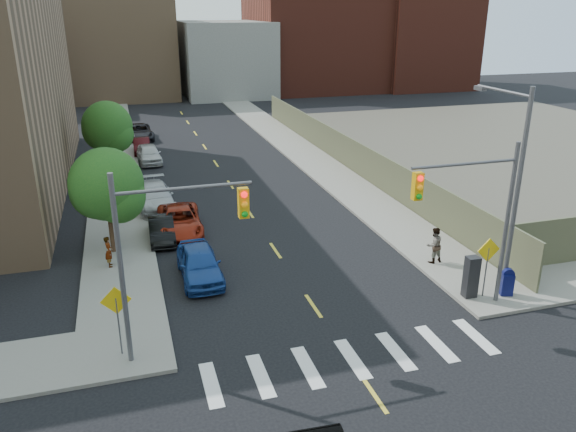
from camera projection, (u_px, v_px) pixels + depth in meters
sidewalk_nw at (115, 143)px, 51.62m from camera, size 3.50×73.00×0.15m
sidewalk_ne at (277, 133)px, 55.79m from camera, size 3.50×73.00×0.15m
fence_north at (346, 152)px, 43.76m from camera, size 0.12×44.00×2.50m
gravel_lot at (525, 146)px, 50.93m from camera, size 36.00×42.00×0.06m
bg_bldg_midwest at (120, 41)px, 76.87m from camera, size 14.00×16.00×15.00m
bg_bldg_center at (224, 58)px, 79.71m from camera, size 12.00×16.00×10.00m
bg_bldg_east at (313, 34)px, 84.22m from camera, size 18.00×18.00×16.00m
bg_bldg_fareast at (416, 27)px, 86.38m from camera, size 14.00×16.00×18.00m
signal_nw at (165, 241)px, 18.68m from camera, size 4.59×0.30×7.00m
signal_ne at (477, 206)px, 21.89m from camera, size 4.59×0.30×7.00m
streetlight_ne at (513, 178)px, 23.06m from camera, size 0.25×3.70×9.00m
warn_sign_nw at (117, 308)px, 19.52m from camera, size 1.06×0.06×2.83m
warn_sign_ne at (488, 257)px, 23.56m from camera, size 1.06×0.06×2.83m
warn_sign_midwest at (114, 193)px, 31.64m from camera, size 1.06×0.06×2.83m
tree_west_near at (107, 189)px, 27.52m from camera, size 3.66×3.64×5.52m
tree_west_far at (108, 129)px, 40.98m from camera, size 3.66×3.64×5.52m
parked_car_blue at (199, 263)px, 25.82m from camera, size 1.83×4.51×1.53m
parked_car_black at (161, 229)px, 30.16m from camera, size 1.39×3.78×1.24m
parked_car_red at (180, 221)px, 31.12m from camera, size 2.56×5.17×1.41m
parked_car_silver at (155, 197)px, 34.87m from camera, size 2.39×5.39×1.54m
parked_car_white at (149, 154)px, 45.21m from camera, size 1.98×4.44×1.48m
parked_car_maroon at (142, 146)px, 48.18m from camera, size 1.46×3.96×1.29m
parked_car_grey at (139, 132)px, 53.18m from camera, size 2.67×5.31×1.44m
mailbox at (507, 282)px, 24.09m from camera, size 0.60×0.52×1.24m
payphone at (471, 277)px, 23.83m from camera, size 0.57×0.47×1.85m
pedestrian_west at (109, 252)px, 26.69m from camera, size 0.41×0.59×1.53m
pedestrian_east at (434, 245)px, 27.09m from camera, size 0.94×0.77×1.79m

